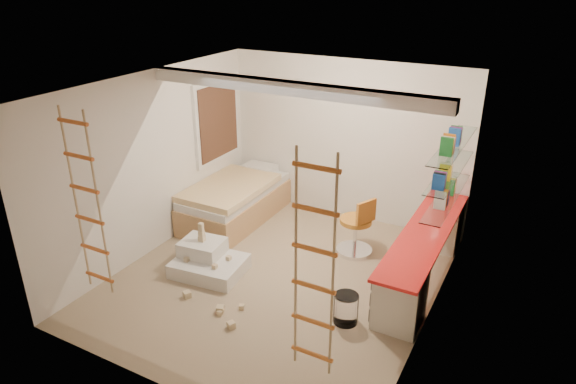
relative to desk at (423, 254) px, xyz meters
The scene contains 15 objects.
floor 1.96m from the desk, 153.35° to the right, with size 4.50×4.50×0.00m, color #9B8564.
ceiling_beam 2.78m from the desk, 161.89° to the right, with size 4.00×0.18×0.16m, color white.
window_frame 3.91m from the desk, behind, with size 0.06×1.15×1.35m, color white.
window_blind 3.88m from the desk, behind, with size 0.02×1.00×1.20m, color #4C2D1E.
rope_ladder_left 4.18m from the desk, 139.59° to the right, with size 0.41×0.04×2.13m, color #C25021, non-canonical shape.
rope_ladder_right 2.86m from the desk, 98.00° to the right, with size 0.41×0.04×2.13m, color #C76422, non-canonical shape.
waste_bin 1.43m from the desk, 112.92° to the right, with size 0.29×0.29×0.37m, color white.
desk is the anchor object (origin of this frame).
shelves 1.14m from the desk, 60.31° to the left, with size 0.25×1.80×0.71m.
bed 3.22m from the desk, behind, with size 1.02×2.00×0.69m.
task_lamp 1.21m from the desk, 92.80° to the left, with size 0.14×0.36×0.57m.
swivel_chair 1.07m from the desk, 165.98° to the left, with size 0.70×0.70×0.89m.
play_platform 2.90m from the desk, 156.16° to the right, with size 1.00×0.82×0.41m.
toy_blocks 2.78m from the desk, 147.67° to the right, with size 1.23×1.03×0.68m.
books 1.24m from the desk, 60.31° to the left, with size 0.14×0.70×0.92m.
Camera 1 is at (2.91, -5.12, 3.85)m, focal length 32.00 mm.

